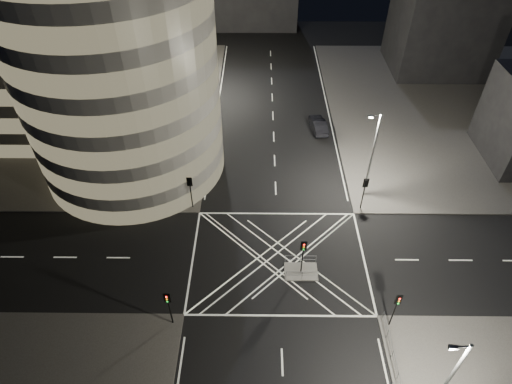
{
  "coord_description": "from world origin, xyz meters",
  "views": [
    {
      "loc": [
        -1.85,
        -25.52,
        31.35
      ],
      "look_at": [
        -2.14,
        6.01,
        3.0
      ],
      "focal_mm": 30.0,
      "sensor_mm": 36.0,
      "label": 1
    }
  ],
  "objects_px": {
    "street_lamp_left_near": "(188,136)",
    "traffic_signal_nr": "(397,305)",
    "traffic_signal_nl": "(168,303)",
    "sedan": "(318,125)",
    "traffic_signal_island": "(303,251)",
    "street_lamp_right_near": "(445,384)",
    "central_island": "(301,272)",
    "traffic_signal_fr": "(365,188)",
    "street_lamp_right_far": "(372,154)",
    "traffic_signal_fl": "(190,187)",
    "street_lamp_left_far": "(205,61)"
  },
  "relations": [
    {
      "from": "street_lamp_right_near",
      "to": "sedan",
      "type": "height_order",
      "value": "street_lamp_right_near"
    },
    {
      "from": "traffic_signal_island",
      "to": "street_lamp_left_far",
      "type": "distance_m",
      "value": 33.61
    },
    {
      "from": "central_island",
      "to": "traffic_signal_fr",
      "type": "distance_m",
      "value": 11.1
    },
    {
      "from": "street_lamp_left_far",
      "to": "street_lamp_right_near",
      "type": "distance_m",
      "value": 47.88
    },
    {
      "from": "traffic_signal_island",
      "to": "street_lamp_left_near",
      "type": "relative_size",
      "value": 0.4
    },
    {
      "from": "traffic_signal_nr",
      "to": "street_lamp_left_near",
      "type": "relative_size",
      "value": 0.4
    },
    {
      "from": "traffic_signal_fr",
      "to": "street_lamp_right_near",
      "type": "xyz_separation_m",
      "value": [
        0.64,
        -20.8,
        2.63
      ]
    },
    {
      "from": "central_island",
      "to": "traffic_signal_fl",
      "type": "distance_m",
      "value": 13.91
    },
    {
      "from": "street_lamp_left_near",
      "to": "sedan",
      "type": "bearing_deg",
      "value": 32.23
    },
    {
      "from": "street_lamp_left_far",
      "to": "sedan",
      "type": "bearing_deg",
      "value": -28.87
    },
    {
      "from": "central_island",
      "to": "traffic_signal_fl",
      "type": "relative_size",
      "value": 0.75
    },
    {
      "from": "street_lamp_left_near",
      "to": "street_lamp_left_far",
      "type": "relative_size",
      "value": 1.0
    },
    {
      "from": "traffic_signal_fl",
      "to": "traffic_signal_island",
      "type": "height_order",
      "value": "same"
    },
    {
      "from": "street_lamp_right_near",
      "to": "street_lamp_left_near",
      "type": "bearing_deg",
      "value": 125.97
    },
    {
      "from": "traffic_signal_fl",
      "to": "street_lamp_right_far",
      "type": "xyz_separation_m",
      "value": [
        18.24,
        2.2,
        2.63
      ]
    },
    {
      "from": "street_lamp_right_far",
      "to": "street_lamp_right_near",
      "type": "height_order",
      "value": "same"
    },
    {
      "from": "traffic_signal_nr",
      "to": "street_lamp_right_near",
      "type": "height_order",
      "value": "street_lamp_right_near"
    },
    {
      "from": "street_lamp_right_near",
      "to": "sedan",
      "type": "bearing_deg",
      "value": 95.84
    },
    {
      "from": "traffic_signal_nl",
      "to": "traffic_signal_fr",
      "type": "xyz_separation_m",
      "value": [
        17.6,
        13.6,
        0.0
      ]
    },
    {
      "from": "traffic_signal_nl",
      "to": "traffic_signal_nr",
      "type": "distance_m",
      "value": 17.6
    },
    {
      "from": "traffic_signal_nl",
      "to": "street_lamp_left_near",
      "type": "relative_size",
      "value": 0.4
    },
    {
      "from": "traffic_signal_fr",
      "to": "sedan",
      "type": "distance_m",
      "value": 15.25
    },
    {
      "from": "central_island",
      "to": "traffic_signal_island",
      "type": "height_order",
      "value": "traffic_signal_island"
    },
    {
      "from": "central_island",
      "to": "traffic_signal_island",
      "type": "bearing_deg",
      "value": 0.0
    },
    {
      "from": "central_island",
      "to": "traffic_signal_nl",
      "type": "height_order",
      "value": "traffic_signal_nl"
    },
    {
      "from": "street_lamp_left_near",
      "to": "street_lamp_left_far",
      "type": "height_order",
      "value": "same"
    },
    {
      "from": "traffic_signal_fr",
      "to": "traffic_signal_island",
      "type": "bearing_deg",
      "value": -129.33
    },
    {
      "from": "central_island",
      "to": "street_lamp_right_far",
      "type": "height_order",
      "value": "street_lamp_right_far"
    },
    {
      "from": "sedan",
      "to": "central_island",
      "type": "bearing_deg",
      "value": 73.03
    },
    {
      "from": "traffic_signal_fr",
      "to": "street_lamp_right_far",
      "type": "height_order",
      "value": "street_lamp_right_far"
    },
    {
      "from": "traffic_signal_fl",
      "to": "traffic_signal_nr",
      "type": "bearing_deg",
      "value": -37.69
    },
    {
      "from": "sedan",
      "to": "traffic_signal_island",
      "type": "bearing_deg",
      "value": 73.03
    },
    {
      "from": "traffic_signal_island",
      "to": "street_lamp_right_near",
      "type": "xyz_separation_m",
      "value": [
        7.44,
        -12.5,
        2.63
      ]
    },
    {
      "from": "traffic_signal_nl",
      "to": "sedan",
      "type": "distance_m",
      "value": 32.0
    },
    {
      "from": "traffic_signal_fr",
      "to": "traffic_signal_nr",
      "type": "distance_m",
      "value": 13.6
    },
    {
      "from": "traffic_signal_fl",
      "to": "street_lamp_left_near",
      "type": "xyz_separation_m",
      "value": [
        -0.64,
        5.2,
        2.63
      ]
    },
    {
      "from": "central_island",
      "to": "street_lamp_left_near",
      "type": "xyz_separation_m",
      "value": [
        -11.44,
        13.5,
        5.47
      ]
    },
    {
      "from": "traffic_signal_island",
      "to": "street_lamp_left_far",
      "type": "relative_size",
      "value": 0.4
    },
    {
      "from": "street_lamp_left_far",
      "to": "street_lamp_right_far",
      "type": "bearing_deg",
      "value": -48.06
    },
    {
      "from": "street_lamp_left_near",
      "to": "traffic_signal_nr",
      "type": "bearing_deg",
      "value": -45.87
    },
    {
      "from": "central_island",
      "to": "street_lamp_left_near",
      "type": "height_order",
      "value": "street_lamp_left_near"
    },
    {
      "from": "street_lamp_left_near",
      "to": "traffic_signal_fr",
      "type": "bearing_deg",
      "value": -15.92
    },
    {
      "from": "traffic_signal_fr",
      "to": "street_lamp_left_far",
      "type": "bearing_deg",
      "value": 128.17
    },
    {
      "from": "central_island",
      "to": "sedan",
      "type": "height_order",
      "value": "sedan"
    },
    {
      "from": "traffic_signal_fr",
      "to": "traffic_signal_fl",
      "type": "bearing_deg",
      "value": 180.0
    },
    {
      "from": "street_lamp_right_near",
      "to": "sedan",
      "type": "xyz_separation_m",
      "value": [
        -3.64,
        35.6,
        -4.75
      ]
    },
    {
      "from": "traffic_signal_fl",
      "to": "traffic_signal_island",
      "type": "relative_size",
      "value": 1.0
    },
    {
      "from": "traffic_signal_island",
      "to": "street_lamp_right_far",
      "type": "height_order",
      "value": "street_lamp_right_far"
    },
    {
      "from": "street_lamp_left_near",
      "to": "street_lamp_right_far",
      "type": "distance_m",
      "value": 19.11
    },
    {
      "from": "traffic_signal_fr",
      "to": "street_lamp_left_near",
      "type": "height_order",
      "value": "street_lamp_left_near"
    }
  ]
}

